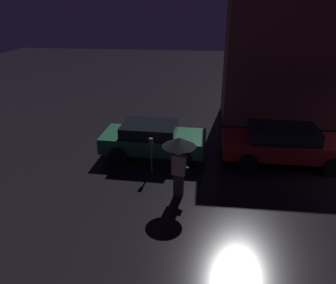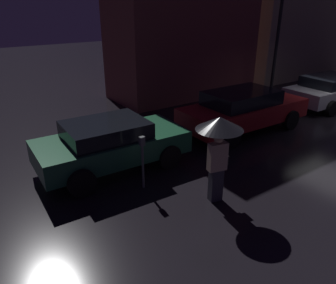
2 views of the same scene
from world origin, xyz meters
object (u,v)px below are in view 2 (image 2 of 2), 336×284
at_px(parked_car_red, 243,109).
at_px(parked_car_silver, 330,90).
at_px(street_lamp_near, 279,28).
at_px(parking_meter, 143,157).
at_px(parked_car_green, 111,143).
at_px(pedestrian_with_umbrella, 219,136).

xyz_separation_m(parked_car_red, parked_car_silver, (5.30, -0.01, -0.07)).
relative_size(parked_car_silver, street_lamp_near, 0.93).
height_order(parking_meter, street_lamp_near, street_lamp_near).
bearing_deg(parked_car_silver, parked_car_green, -178.30).
bearing_deg(parked_car_red, parked_car_green, -179.53).
xyz_separation_m(parked_car_red, parking_meter, (-4.80, -1.35, 0.05)).
bearing_deg(parked_car_silver, parked_car_red, -178.22).
height_order(pedestrian_with_umbrella, street_lamp_near, street_lamp_near).
xyz_separation_m(parked_car_red, street_lamp_near, (4.21, 2.21, 2.33)).
bearing_deg(parked_car_green, pedestrian_with_umbrella, -63.93).
bearing_deg(street_lamp_near, parked_car_green, -166.56).
bearing_deg(parking_meter, parked_car_red, 15.74).
height_order(parked_car_green, pedestrian_with_umbrella, pedestrian_with_umbrella).
xyz_separation_m(parked_car_green, parking_meter, (0.16, -1.37, 0.10)).
bearing_deg(parking_meter, parked_car_green, 96.69).
bearing_deg(parked_car_silver, pedestrian_with_umbrella, -161.31).
bearing_deg(parked_car_red, parked_car_silver, 0.62).
distance_m(parked_car_red, street_lamp_near, 5.30).
height_order(parked_car_silver, street_lamp_near, street_lamp_near).
distance_m(parked_car_red, pedestrian_with_umbrella, 4.69).
distance_m(parked_car_green, parked_car_red, 4.96).
relative_size(parking_meter, street_lamp_near, 0.29).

